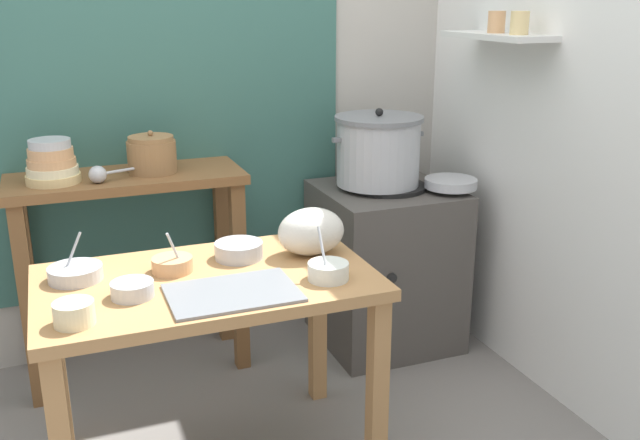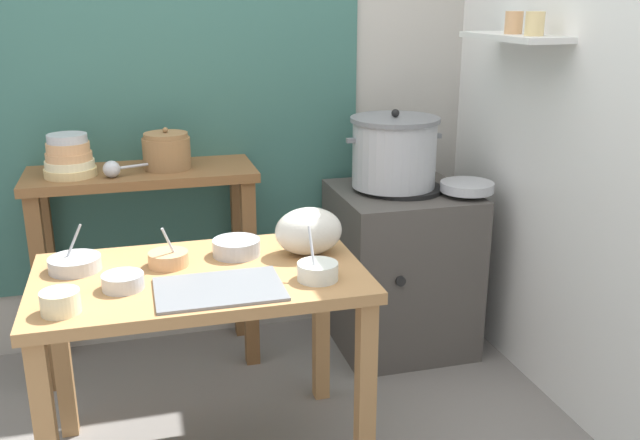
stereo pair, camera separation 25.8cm
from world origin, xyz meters
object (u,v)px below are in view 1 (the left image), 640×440
object	(u,v)px
prep_table	(208,308)
prep_bowl_5	(74,312)
back_shelf_table	(130,225)
prep_bowl_1	(239,250)
serving_tray	(233,293)
ladle	(100,174)
prep_bowl_0	(172,264)
stove_block	(385,265)
bowl_stack_enamel	(52,164)
steamer_pot	(378,150)
prep_bowl_2	(75,272)
wide_pan	(451,183)
prep_bowl_4	(328,270)
prep_bowl_3	(132,289)
plastic_bag	(311,231)
clay_pot	(152,155)

from	to	relation	value
prep_table	prep_bowl_5	size ratio (longest dim) A/B	9.59
back_shelf_table	prep_bowl_5	world-z (taller)	back_shelf_table
prep_bowl_1	serving_tray	bearing A→B (deg)	-108.62
ladle	prep_bowl_0	xyz separation A→B (m)	(0.17, -0.60, -0.19)
stove_block	serving_tray	world-z (taller)	stove_block
bowl_stack_enamel	prep_bowl_0	size ratio (longest dim) A/B	1.41
prep_table	steamer_pot	xyz separation A→B (m)	(0.95, 0.68, 0.33)
serving_tray	stove_block	bearing A→B (deg)	41.21
bowl_stack_enamel	prep_bowl_2	distance (m)	0.67
prep_table	serving_tray	distance (m)	0.21
wide_pan	prep_bowl_4	distance (m)	1.10
wide_pan	prep_bowl_3	size ratio (longest dim) A/B	1.80
plastic_bag	prep_bowl_0	world-z (taller)	plastic_bag
wide_pan	prep_bowl_5	size ratio (longest dim) A/B	2.06
plastic_bag	prep_bowl_2	xyz separation A→B (m)	(-0.80, 0.05, -0.06)
wide_pan	bowl_stack_enamel	bearing A→B (deg)	171.58
serving_tray	prep_bowl_4	world-z (taller)	prep_bowl_4
plastic_bag	prep_bowl_1	distance (m)	0.26
stove_block	clay_pot	size ratio (longest dim) A/B	3.86
serving_tray	prep_bowl_1	world-z (taller)	prep_bowl_1
prep_bowl_5	stove_block	bearing A→B (deg)	31.65
bowl_stack_enamel	plastic_bag	bearing A→B (deg)	-39.02
back_shelf_table	prep_bowl_5	size ratio (longest dim) A/B	8.37
steamer_pot	plastic_bag	bearing A→B (deg)	-132.56
plastic_bag	prep_bowl_3	world-z (taller)	plastic_bag
prep_table	plastic_bag	xyz separation A→B (m)	(0.40, 0.08, 0.20)
clay_pot	plastic_bag	distance (m)	0.86
back_shelf_table	prep_bowl_3	world-z (taller)	back_shelf_table
prep_bowl_1	prep_bowl_2	distance (m)	0.55
prep_bowl_2	steamer_pot	bearing A→B (deg)	22.08
steamer_pot	prep_bowl_3	size ratio (longest dim) A/B	3.41
steamer_pot	prep_bowl_2	bearing A→B (deg)	-157.92
clay_pot	plastic_bag	size ratio (longest dim) A/B	0.83
prep_bowl_1	prep_bowl_3	xyz separation A→B (m)	(-0.39, -0.21, -0.00)
back_shelf_table	prep_bowl_1	bearing A→B (deg)	-65.30
steamer_pot	ladle	world-z (taller)	steamer_pot
stove_block	bowl_stack_enamel	world-z (taller)	bowl_stack_enamel
serving_tray	prep_bowl_1	distance (m)	0.32
stove_block	prep_bowl_4	bearing A→B (deg)	-127.15
prep_bowl_2	prep_bowl_1	bearing A→B (deg)	0.32
steamer_pot	prep_bowl_1	size ratio (longest dim) A/B	2.64
ladle	prep_bowl_1	size ratio (longest dim) A/B	1.55
clay_pot	wide_pan	distance (m)	1.32
stove_block	prep_bowl_0	distance (m)	1.28
clay_pot	wide_pan	bearing A→B (deg)	-12.46
prep_bowl_4	clay_pot	bearing A→B (deg)	113.25
prep_bowl_4	plastic_bag	bearing A→B (deg)	82.48
plastic_bag	prep_bowl_5	bearing A→B (deg)	-160.55
prep_bowl_4	prep_bowl_0	bearing A→B (deg)	151.11
ladle	wide_pan	xyz separation A→B (m)	(1.50, -0.18, -0.13)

